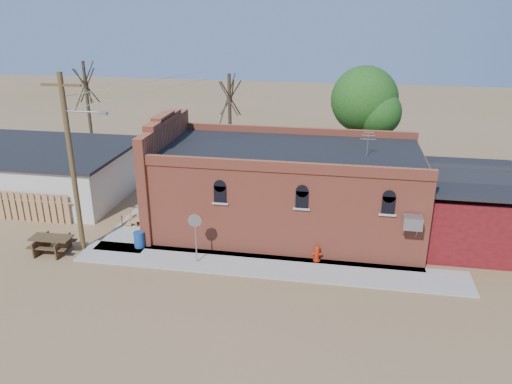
% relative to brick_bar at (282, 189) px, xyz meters
% --- Properties ---
extents(ground, '(120.00, 120.00, 0.00)m').
position_rel_brick_bar_xyz_m(ground, '(-1.64, -5.49, -2.34)').
color(ground, olive).
rests_on(ground, ground).
extents(sidewalk_south, '(19.00, 2.20, 0.08)m').
position_rel_brick_bar_xyz_m(sidewalk_south, '(-0.14, -4.59, -2.30)').
color(sidewalk_south, '#9E9991').
rests_on(sidewalk_south, ground).
extents(sidewalk_west, '(2.60, 10.00, 0.08)m').
position_rel_brick_bar_xyz_m(sidewalk_west, '(-7.94, 0.51, -2.30)').
color(sidewalk_west, '#9E9991').
rests_on(sidewalk_west, ground).
extents(brick_bar, '(16.40, 7.97, 6.30)m').
position_rel_brick_bar_xyz_m(brick_bar, '(0.00, 0.00, 0.00)').
color(brick_bar, '#C8573D').
rests_on(brick_bar, ground).
extents(red_shed, '(5.40, 6.40, 4.30)m').
position_rel_brick_bar_xyz_m(red_shed, '(9.86, 0.01, -0.07)').
color(red_shed, '#54100E').
rests_on(red_shed, ground).
extents(wood_fence, '(5.20, 0.10, 1.80)m').
position_rel_brick_bar_xyz_m(wood_fence, '(-14.44, -1.69, -1.44)').
color(wood_fence, '#AE754E').
rests_on(wood_fence, ground).
extents(utility_pole, '(3.12, 0.26, 9.00)m').
position_rel_brick_bar_xyz_m(utility_pole, '(-9.79, -4.29, 2.43)').
color(utility_pole, '#4E3A1F').
rests_on(utility_pole, ground).
extents(tree_bare_near, '(2.80, 2.80, 7.65)m').
position_rel_brick_bar_xyz_m(tree_bare_near, '(-4.64, 7.51, 3.62)').
color(tree_bare_near, '#473829').
rests_on(tree_bare_near, ground).
extents(tree_bare_far, '(2.80, 2.80, 8.16)m').
position_rel_brick_bar_xyz_m(tree_bare_far, '(-15.64, 8.51, 4.02)').
color(tree_bare_far, '#473829').
rests_on(tree_bare_far, ground).
extents(tree_leafy, '(4.40, 4.40, 8.15)m').
position_rel_brick_bar_xyz_m(tree_leafy, '(4.36, 8.01, 3.59)').
color(tree_leafy, '#473829').
rests_on(tree_leafy, ground).
extents(fire_hydrant, '(0.45, 0.42, 0.80)m').
position_rel_brick_bar_xyz_m(fire_hydrant, '(2.20, -3.70, -1.87)').
color(fire_hydrant, '#AE2109').
rests_on(fire_hydrant, sidewalk_south).
extents(stop_sign, '(0.69, 0.19, 2.57)m').
position_rel_brick_bar_xyz_m(stop_sign, '(-3.57, -4.81, -0.28)').
color(stop_sign, '#929297').
rests_on(stop_sign, sidewalk_south).
extents(trash_barrel, '(0.59, 0.59, 0.84)m').
position_rel_brick_bar_xyz_m(trash_barrel, '(-6.94, -3.79, -1.84)').
color(trash_barrel, navy).
rests_on(trash_barrel, sidewalk_west).
extents(picnic_table, '(2.11, 1.65, 0.86)m').
position_rel_brick_bar_xyz_m(picnic_table, '(-11.14, -4.99, -1.78)').
color(picnic_table, '#48321C').
rests_on(picnic_table, ground).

